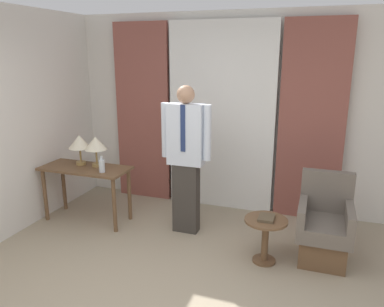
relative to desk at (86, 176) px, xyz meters
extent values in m
cube|color=silver|center=(1.52, 1.16, 0.74)|extent=(10.00, 0.06, 2.70)
cube|color=white|center=(1.52, 1.03, 0.68)|extent=(1.48, 0.06, 2.58)
cube|color=brown|center=(0.33, 1.03, 0.68)|extent=(0.83, 0.06, 2.58)
cube|color=brown|center=(2.72, 1.03, 0.68)|extent=(0.83, 0.06, 2.58)
cube|color=brown|center=(0.00, 0.00, 0.10)|extent=(1.16, 0.50, 0.03)
cylinder|color=brown|center=(-0.52, -0.19, -0.26)|extent=(0.05, 0.05, 0.70)
cylinder|color=brown|center=(0.52, -0.19, -0.26)|extent=(0.05, 0.05, 0.70)
cylinder|color=brown|center=(-0.52, 0.19, -0.26)|extent=(0.05, 0.05, 0.70)
cylinder|color=brown|center=(0.52, 0.19, -0.26)|extent=(0.05, 0.05, 0.70)
cylinder|color=#9E7F47|center=(-0.12, 0.09, 0.14)|extent=(0.13, 0.13, 0.04)
cylinder|color=#9E7F47|center=(-0.12, 0.09, 0.25)|extent=(0.02, 0.02, 0.18)
cone|color=beige|center=(-0.12, 0.09, 0.43)|extent=(0.29, 0.29, 0.17)
cylinder|color=#9E7F47|center=(0.12, 0.09, 0.14)|extent=(0.13, 0.13, 0.04)
cylinder|color=#9E7F47|center=(0.12, 0.09, 0.25)|extent=(0.02, 0.02, 0.18)
cone|color=beige|center=(0.12, 0.09, 0.43)|extent=(0.29, 0.29, 0.17)
cylinder|color=silver|center=(0.32, -0.11, 0.20)|extent=(0.07, 0.07, 0.16)
cylinder|color=silver|center=(0.32, -0.11, 0.30)|extent=(0.03, 0.03, 0.04)
cube|color=#38332D|center=(1.34, 0.13, -0.18)|extent=(0.31, 0.16, 0.87)
cube|color=silver|center=(1.34, 0.13, 0.62)|extent=(0.43, 0.19, 0.72)
cube|color=navy|center=(1.34, 0.03, 0.71)|extent=(0.06, 0.01, 0.54)
cylinder|color=silver|center=(1.08, 0.13, 0.66)|extent=(0.09, 0.09, 0.65)
cylinder|color=silver|center=(1.60, 0.13, 0.66)|extent=(0.09, 0.09, 0.65)
sphere|color=tan|center=(1.34, 0.13, 1.09)|extent=(0.21, 0.21, 0.21)
cube|color=brown|center=(2.95, -0.05, -0.46)|extent=(0.47, 0.53, 0.30)
cube|color=#665B51|center=(2.95, -0.05, -0.23)|extent=(0.55, 0.63, 0.16)
cube|color=#665B51|center=(2.95, 0.23, 0.08)|extent=(0.55, 0.10, 0.46)
cube|color=#665B51|center=(2.72, -0.05, -0.06)|extent=(0.08, 0.63, 0.18)
cube|color=#665B51|center=(3.19, -0.05, -0.06)|extent=(0.08, 0.63, 0.18)
cylinder|color=brown|center=(2.37, -0.28, -0.60)|extent=(0.25, 0.25, 0.02)
cylinder|color=brown|center=(2.37, -0.28, -0.38)|extent=(0.07, 0.07, 0.46)
cylinder|color=brown|center=(2.37, -0.28, -0.13)|extent=(0.45, 0.45, 0.03)
cube|color=brown|center=(2.38, -0.28, -0.11)|extent=(0.16, 0.20, 0.03)
camera|label=1|loc=(2.82, -3.90, 1.56)|focal=35.00mm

